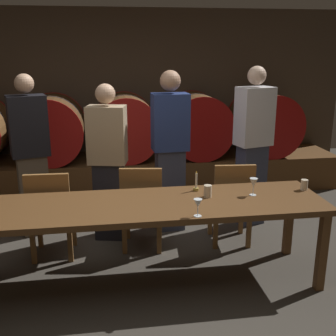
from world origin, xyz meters
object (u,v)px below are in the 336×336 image
(candle_center, at_px, (196,185))
(cup_right, at_px, (304,185))
(wine_barrel_left, at_px, (52,129))
(guest_center_right, at_px, (170,151))
(cup_left, at_px, (208,191))
(wine_glass_right, at_px, (253,183))
(chair_center, at_px, (142,204))
(guest_center_left, at_px, (108,163))
(wine_barrel_far_right, at_px, (264,123))
(chair_right, at_px, (232,199))
(wine_barrel_center, at_px, (125,127))
(dining_table, at_px, (148,210))
(wine_glass_center, at_px, (198,204))
(chair_left, at_px, (51,211))
(guest_far_right, at_px, (253,146))
(guest_far_left, at_px, (31,155))
(wine_barrel_right, at_px, (197,125))

(candle_center, bearing_deg, cup_right, -7.39)
(wine_barrel_left, height_order, guest_center_right, guest_center_right)
(cup_left, bearing_deg, wine_glass_right, -1.88)
(chair_center, height_order, guest_center_right, guest_center_right)
(wine_glass_right, bearing_deg, cup_left, 178.12)
(guest_center_left, xyz_separation_m, guest_center_right, (0.66, 0.13, 0.07))
(wine_barrel_far_right, xyz_separation_m, chair_right, (-1.04, -1.89, -0.42))
(wine_barrel_center, xyz_separation_m, dining_table, (0.06, -2.50, -0.24))
(chair_center, xyz_separation_m, cup_right, (1.42, -0.51, 0.29))
(cup_left, bearing_deg, wine_barrel_far_right, 59.63)
(wine_barrel_far_right, distance_m, candle_center, 2.70)
(wine_barrel_far_right, bearing_deg, chair_right, -118.76)
(chair_center, distance_m, wine_glass_center, 1.08)
(dining_table, bearing_deg, chair_left, 146.63)
(chair_left, bearing_deg, cup_right, 170.71)
(chair_left, distance_m, guest_center_right, 1.38)
(chair_right, bearing_deg, guest_far_right, -122.33)
(guest_center_right, relative_size, candle_center, 9.25)
(wine_barrel_center, height_order, cup_left, wine_barrel_center)
(guest_far_left, relative_size, cup_left, 16.19)
(guest_far_left, bearing_deg, cup_left, 128.43)
(wine_glass_center, distance_m, cup_right, 1.17)
(dining_table, xyz_separation_m, chair_right, (0.90, 0.61, -0.18))
(chair_left, height_order, cup_left, chair_left)
(dining_table, bearing_deg, cup_right, 4.71)
(wine_glass_center, bearing_deg, chair_left, 143.21)
(wine_barrel_right, distance_m, dining_table, 2.68)
(wine_barrel_right, xyz_separation_m, guest_center_left, (-1.26, -1.55, -0.08))
(chair_left, xyz_separation_m, guest_center_right, (1.22, 0.51, 0.41))
(wine_barrel_center, bearing_deg, guest_far_left, -129.00)
(chair_right, bearing_deg, wine_glass_center, 63.95)
(chair_right, xyz_separation_m, wine_glass_center, (-0.56, -0.94, 0.34))
(guest_center_left, bearing_deg, chair_center, 145.92)
(cup_left, bearing_deg, guest_far_right, 53.64)
(wine_barrel_left, distance_m, chair_center, 2.18)
(wine_barrel_right, bearing_deg, wine_barrel_left, 180.00)
(chair_center, bearing_deg, dining_table, 98.54)
(wine_barrel_left, height_order, cup_left, wine_barrel_left)
(wine_glass_center, bearing_deg, chair_center, 109.80)
(candle_center, xyz_separation_m, cup_right, (0.96, -0.13, -0.00))
(guest_center_left, relative_size, wine_glass_right, 10.63)
(wine_barrel_center, relative_size, guest_center_right, 0.51)
(wine_barrel_center, distance_m, chair_center, 1.92)
(chair_left, bearing_deg, guest_far_right, -164.26)
(chair_right, relative_size, wine_glass_center, 6.35)
(guest_far_left, bearing_deg, guest_center_right, 158.78)
(chair_center, bearing_deg, chair_left, 11.86)
(wine_barrel_far_right, height_order, guest_center_left, guest_center_left)
(dining_table, distance_m, candle_center, 0.53)
(wine_glass_right, bearing_deg, chair_center, 148.07)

